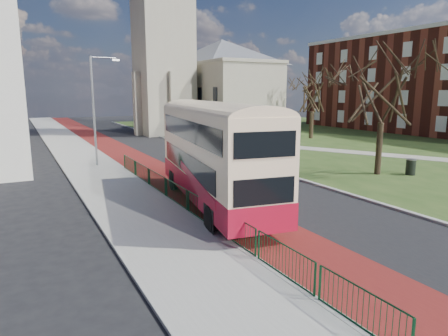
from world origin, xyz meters
TOP-DOWN VIEW (x-y plane):
  - ground at (0.00, 0.00)m, footprint 160.00×160.00m
  - road_carriageway at (1.50, 20.00)m, footprint 9.00×120.00m
  - bus_lane at (-1.20, 20.00)m, footprint 3.40×120.00m
  - pavement_west at (-5.00, 20.00)m, footprint 4.00×120.00m
  - kerb_west at (-3.00, 20.00)m, footprint 0.25×120.00m
  - kerb_east at (6.10, 22.00)m, footprint 0.25×80.00m
  - grass_green at (26.00, 22.00)m, footprint 40.00×80.00m
  - footpath at (20.00, 10.00)m, footprint 18.84×32.82m
  - pedestrian_railing at (-2.95, 4.00)m, footprint 0.07×24.00m
  - gothic_church at (12.56, 38.00)m, footprint 16.38×18.00m
  - streetlamp at (-4.35, 18.00)m, footprint 2.13×0.18m
  - bus at (-1.31, 4.42)m, footprint 4.51×12.01m
  - winter_tree_near at (11.89, 6.05)m, footprint 6.73×6.73m
  - winter_tree_far at (21.73, 24.82)m, footprint 6.66×6.66m
  - litter_bin at (13.69, 4.86)m, footprint 0.81×0.81m

SIDE VIEW (x-z plane):
  - ground at x=0.00m, z-range 0.00..0.00m
  - road_carriageway at x=1.50m, z-range 0.00..0.01m
  - bus_lane at x=-1.20m, z-range 0.00..0.01m
  - grass_green at x=26.00m, z-range 0.00..0.04m
  - footpath at x=20.00m, z-range 0.04..0.07m
  - pavement_west at x=-5.00m, z-range 0.00..0.12m
  - kerb_west at x=-3.00m, z-range 0.00..0.13m
  - kerb_east at x=6.10m, z-range 0.00..0.13m
  - pedestrian_railing at x=-2.95m, z-range -0.01..1.11m
  - litter_bin at x=13.69m, z-range 0.04..1.13m
  - bus at x=-1.31m, z-range 0.35..5.25m
  - streetlamp at x=-4.35m, z-range 0.59..8.59m
  - winter_tree_far at x=21.73m, z-range 1.61..9.82m
  - winter_tree_near at x=11.89m, z-range 1.78..10.79m
  - gothic_church at x=12.56m, z-range -6.87..33.13m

